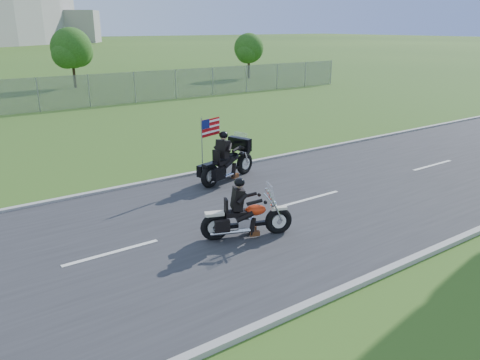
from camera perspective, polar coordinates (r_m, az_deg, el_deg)
ground at (r=11.66m, az=-6.06°, el=-6.43°), size 420.00×420.00×0.00m
road at (r=11.65m, az=-6.06°, el=-6.34°), size 120.00×8.00×0.04m
curb_north at (r=15.08m, az=-13.56°, el=-0.80°), size 120.00×0.18×0.12m
curb_south at (r=8.73m, az=7.44°, el=-15.30°), size 120.00×0.18×0.12m
tree_fence_near at (r=40.94m, az=-19.81°, el=14.67°), size 3.52×3.28×4.75m
tree_fence_far at (r=46.18m, az=1.10°, el=15.59°), size 3.08×2.87×4.20m
motorcycle_lead at (r=11.16m, az=0.68°, el=-4.76°), size 2.17×1.08×1.52m
motorcycle_follow at (r=15.20m, az=-1.51°, el=1.98°), size 2.48×1.18×2.12m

